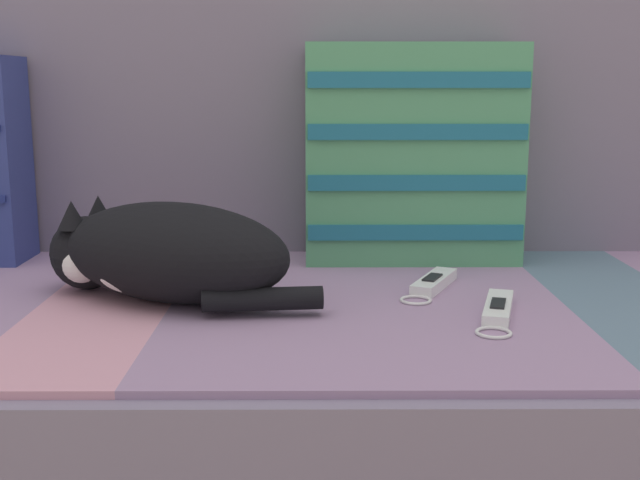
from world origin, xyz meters
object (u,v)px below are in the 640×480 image
couch (304,414)px  sleeping_cat (160,253)px  throw_pillow_striped (413,154)px  game_remote_far (433,283)px  game_remote_near (498,310)px

couch → sleeping_cat: bearing=-168.9°
throw_pillow_striped → game_remote_far: bearing=-87.1°
game_remote_near → sleeping_cat: bearing=169.7°
game_remote_far → throw_pillow_striped: bearing=92.9°
game_remote_near → game_remote_far: (-0.07, 0.16, -0.00)m
couch → game_remote_near: 0.38m
throw_pillow_striped → sleeping_cat: (-0.42, -0.28, -0.13)m
game_remote_near → couch: bearing=154.7°
game_remote_near → game_remote_far: size_ratio=1.05×
couch → sleeping_cat: (-0.22, -0.04, 0.28)m
couch → sleeping_cat: 0.36m
couch → game_remote_far: bearing=6.0°
couch → game_remote_far: (0.21, 0.02, 0.22)m
throw_pillow_striped → sleeping_cat: 0.52m
throw_pillow_striped → game_remote_near: (0.08, -0.37, -0.19)m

